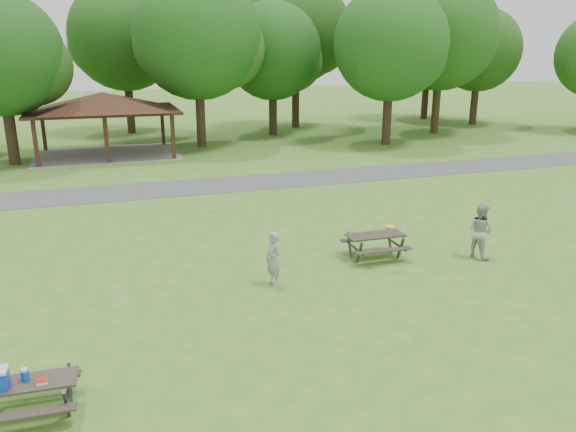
{
  "coord_description": "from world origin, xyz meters",
  "views": [
    {
      "loc": [
        -4.27,
        -11.78,
        6.32
      ],
      "look_at": [
        1.0,
        4.0,
        1.3
      ],
      "focal_mm": 35.0,
      "sensor_mm": 36.0,
      "label": 1
    }
  ],
  "objects_px": {
    "picnic_table_middle": "(375,240)",
    "frisbee_thrower": "(273,259)",
    "frisbee_catcher": "(480,231)",
    "picnic_table_near": "(19,386)"
  },
  "relations": [
    {
      "from": "picnic_table_middle",
      "to": "frisbee_thrower",
      "type": "height_order",
      "value": "frisbee_thrower"
    },
    {
      "from": "frisbee_thrower",
      "to": "frisbee_catcher",
      "type": "bearing_deg",
      "value": 75.41
    },
    {
      "from": "picnic_table_near",
      "to": "frisbee_catcher",
      "type": "relative_size",
      "value": 0.97
    },
    {
      "from": "picnic_table_near",
      "to": "picnic_table_middle",
      "type": "distance_m",
      "value": 10.87
    },
    {
      "from": "frisbee_thrower",
      "to": "frisbee_catcher",
      "type": "xyz_separation_m",
      "value": [
        6.72,
        0.07,
        0.09
      ]
    },
    {
      "from": "picnic_table_near",
      "to": "frisbee_thrower",
      "type": "relative_size",
      "value": 1.09
    },
    {
      "from": "picnic_table_middle",
      "to": "frisbee_catcher",
      "type": "relative_size",
      "value": 1.06
    },
    {
      "from": "picnic_table_middle",
      "to": "frisbee_thrower",
      "type": "distance_m",
      "value": 3.8
    },
    {
      "from": "frisbee_thrower",
      "to": "frisbee_catcher",
      "type": "height_order",
      "value": "frisbee_catcher"
    },
    {
      "from": "picnic_table_middle",
      "to": "picnic_table_near",
      "type": "bearing_deg",
      "value": -151.53
    }
  ]
}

